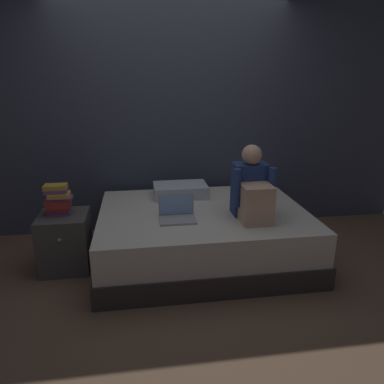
% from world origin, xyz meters
% --- Properties ---
extents(ground_plane, '(8.00, 8.00, 0.00)m').
position_xyz_m(ground_plane, '(0.00, 0.00, 0.00)').
color(ground_plane, brown).
extents(wall_back, '(5.60, 0.10, 2.70)m').
position_xyz_m(wall_back, '(0.00, 1.20, 1.35)').
color(wall_back, '#383D4C').
rests_on(wall_back, ground_plane).
extents(bed, '(2.00, 1.50, 0.51)m').
position_xyz_m(bed, '(0.20, 0.30, 0.25)').
color(bed, '#332D2B').
rests_on(bed, ground_plane).
extents(nightstand, '(0.44, 0.46, 0.53)m').
position_xyz_m(nightstand, '(-1.10, 0.31, 0.27)').
color(nightstand, '#474442').
rests_on(nightstand, ground_plane).
extents(person_sitting, '(0.39, 0.44, 0.66)m').
position_xyz_m(person_sitting, '(0.60, 0.06, 0.76)').
color(person_sitting, navy).
rests_on(person_sitting, bed).
extents(laptop, '(0.32, 0.23, 0.22)m').
position_xyz_m(laptop, '(-0.07, 0.10, 0.57)').
color(laptop, '#9EA0A5').
rests_on(laptop, bed).
extents(pillow, '(0.56, 0.36, 0.13)m').
position_xyz_m(pillow, '(0.04, 0.75, 0.58)').
color(pillow, silver).
rests_on(pillow, bed).
extents(book_stack, '(0.24, 0.17, 0.28)m').
position_xyz_m(book_stack, '(-1.13, 0.34, 0.67)').
color(book_stack, '#703D84').
rests_on(book_stack, nightstand).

